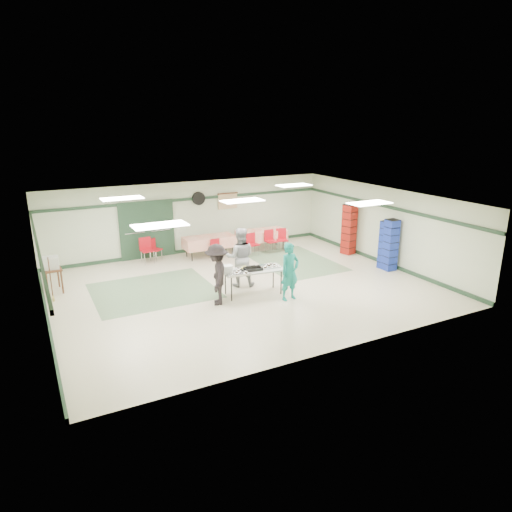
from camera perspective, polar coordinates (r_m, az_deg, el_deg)
name	(u,v)px	position (r m, az deg, el deg)	size (l,w,h in m)	color
floor	(243,288)	(13.97, -1.63, -3.96)	(11.00, 11.00, 0.00)	beige
ceiling	(242,200)	(13.25, -1.73, 7.02)	(11.00, 11.00, 0.00)	silver
wall_back	(191,217)	(17.60, -8.09, 4.84)	(11.00, 11.00, 0.00)	beige
wall_front	(334,295)	(9.89, 9.78, -4.82)	(11.00, 11.00, 0.00)	beige
wall_left	(40,273)	(12.31, -25.41, -1.89)	(9.00, 9.00, 0.00)	beige
wall_right	(384,226)	(16.61, 15.70, 3.66)	(9.00, 9.00, 0.00)	beige
trim_back	(191,199)	(17.44, -8.15, 7.07)	(11.00, 0.06, 0.10)	#1E3826
baseboard_back	(193,250)	(17.88, -7.89, 0.78)	(11.00, 0.06, 0.12)	#1E3826
trim_left	(37,245)	(12.12, -25.68, 1.26)	(9.00, 0.06, 0.10)	#1E3826
baseboard_left	(48,321)	(12.75, -24.55, -7.38)	(9.00, 0.06, 0.12)	#1E3826
trim_right	(385,206)	(16.45, 15.81, 6.02)	(9.00, 0.06, 0.10)	#1E3826
baseboard_right	(380,261)	(16.92, 15.28, -0.60)	(9.00, 0.06, 0.12)	#1E3826
green_patch_a	(154,291)	(14.06, -12.68, -4.24)	(3.50, 3.00, 0.01)	slate
green_patch_b	(295,262)	(16.50, 4.86, -0.71)	(2.50, 3.50, 0.01)	slate
double_door_left	(134,231)	(17.03, -14.97, 2.99)	(0.90, 0.06, 2.10)	gray
double_door_right	(160,229)	(17.25, -11.90, 3.37)	(0.90, 0.06, 2.10)	gray
door_frame	(147,230)	(17.11, -13.43, 3.17)	(2.00, 0.03, 2.15)	#1E3826
wall_fan	(199,198)	(17.51, -7.19, 7.15)	(0.50, 0.50, 0.10)	black
scroll_banner	(228,201)	(17.99, -3.56, 6.86)	(0.80, 0.02, 0.60)	tan
serving_table	(253,271)	(13.22, -0.35, -1.88)	(1.83, 0.90, 0.76)	#B3B3AE
sheet_tray_right	(269,266)	(13.44, 1.69, -1.32)	(0.54, 0.41, 0.02)	silver
sheet_tray_mid	(249,269)	(13.23, -0.89, -1.62)	(0.58, 0.44, 0.02)	silver
sheet_tray_left	(238,273)	(12.87, -2.33, -2.16)	(0.63, 0.48, 0.02)	silver
baking_pan	(253,269)	(13.15, -0.35, -1.60)	(0.50, 0.32, 0.08)	black
foam_box_stack	(228,269)	(12.88, -3.58, -1.67)	(0.26, 0.24, 0.24)	white
volunteer_teal	(290,272)	(12.85, 4.24, -1.96)	(0.61, 0.40, 1.66)	#128177
volunteer_grey	(240,257)	(13.85, -2.01, -0.15)	(0.89, 0.69, 1.83)	gray
volunteer_dark	(217,275)	(12.55, -4.93, -2.33)	(1.10, 0.63, 1.71)	black
dining_table_a	(261,235)	(17.92, 0.68, 2.66)	(1.98, 0.98, 0.77)	red
dining_table_b	(209,242)	(17.03, -5.87, 1.81)	(1.92, 0.89, 0.77)	red
chair_a	(270,239)	(17.49, 1.79, 2.18)	(0.43, 0.43, 0.87)	#AE0D1B
chair_b	(252,242)	(17.13, -0.51, 1.79)	(0.42, 0.42, 0.83)	#AE0D1B
chair_c	(282,237)	(17.73, 3.22, 2.36)	(0.50, 0.50, 0.87)	#AE0D1B
chair_d	(216,247)	(16.55, -5.02, 1.07)	(0.39, 0.39, 0.79)	#AE0D1B
chair_loose_a	(154,247)	(16.90, -12.65, 1.07)	(0.51, 0.51, 0.79)	#AE0D1B
chair_loose_b	(146,248)	(16.64, -13.56, 1.04)	(0.46, 0.46, 0.92)	#AE0D1B
crate_stack_blue_a	(391,245)	(15.96, 16.47, 1.32)	(0.39, 0.39, 1.76)	#1B40A5
crate_stack_red	(349,229)	(17.54, 11.55, 3.29)	(0.42, 0.42, 1.90)	maroon
crate_stack_blue_b	(386,245)	(16.12, 15.93, 1.34)	(0.37, 0.37, 1.66)	#1B40A5
printer_table	(52,272)	(14.75, -24.17, -1.79)	(0.56, 0.81, 0.74)	brown
office_printer	(51,263)	(14.58, -24.29, -0.78)	(0.44, 0.38, 0.35)	silver
broom	(50,278)	(14.06, -24.31, -2.52)	(0.03, 0.03, 1.27)	brown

